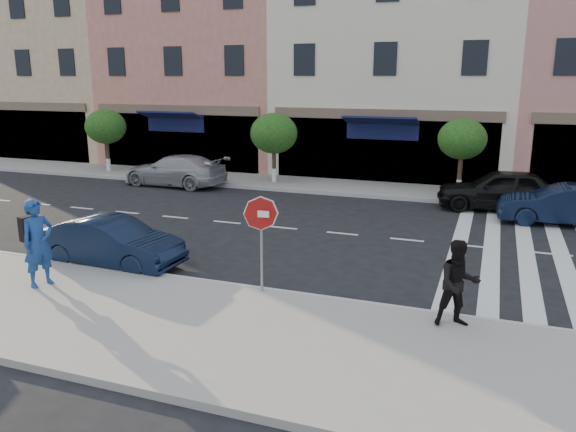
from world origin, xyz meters
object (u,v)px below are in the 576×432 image
Objects in this scene: stop_sign at (261,222)px; car_near_mid at (112,242)px; car_far_right at (563,205)px; walker at (458,284)px; photographer at (38,243)px; car_far_left at (175,170)px; car_far_mid at (501,190)px.

car_near_mid is at bearing 165.44° from stop_sign.
car_far_right reaches higher than car_near_mid.
walker is 0.44× the size of car_near_mid.
car_near_mid is (-4.47, 0.67, -1.11)m from stop_sign.
photographer is (-4.82, -1.39, -0.58)m from stop_sign.
photographer is at bearing 21.41° from car_far_left.
photographer reaches higher than car_far_right.
stop_sign is 0.53× the size of car_far_right.
car_near_mid is 14.20m from car_far_right.
stop_sign is 4.23m from walker.
car_near_mid is 0.80× the size of car_far_left.
stop_sign is at bearing -29.24° from car_far_mid.
stop_sign reaches higher than walker.
stop_sign is 0.45× the size of car_far_left.
stop_sign is 0.56× the size of car_near_mid.
walker is at bearing -94.63° from car_near_mid.
car_far_right is at bearing 87.97° from car_far_left.
car_far_left is at bearing -94.78° from car_far_mid.
photographer is at bearing 172.31° from car_near_mid.
car_far_mid is at bearing 59.49° from stop_sign.
car_far_mid is (9.37, 10.10, 0.13)m from car_near_mid.
stop_sign is 11.87m from car_far_mid.
photographer reaches higher than car_far_mid.
car_near_mid is (-8.62, 1.00, -0.36)m from walker.
walker is 0.35× the size of car_far_left.
photographer reaches higher than car_far_left.
car_near_mid is at bearing 6.57° from photographer.
photographer reaches higher than walker.
walker is at bearing -18.67° from car_far_right.
car_far_left is at bearing 123.07° from stop_sign.
car_far_right is (15.59, -1.50, -0.03)m from car_far_left.
car_far_mid reaches higher than car_far_right.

